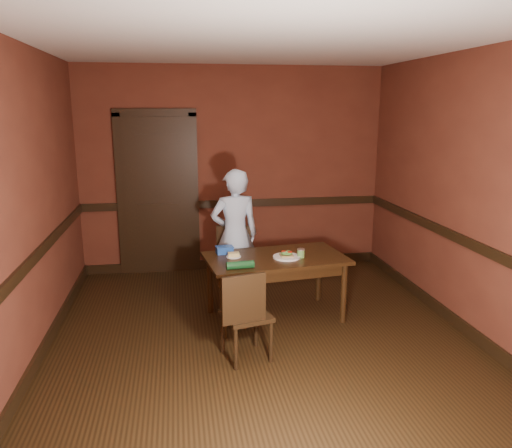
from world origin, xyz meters
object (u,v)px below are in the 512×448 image
object	(u,v)px
sandwich_plate	(287,256)
cheese_saucer	(234,255)
dining_table	(275,287)
chair_far	(239,266)
sauce_jar	(301,253)
food_tub	(224,250)
chair_near	(246,314)
person	(235,235)

from	to	relation	value
sandwich_plate	cheese_saucer	xyz separation A→B (m)	(-0.53, 0.11, -0.00)
dining_table	sandwich_plate	distance (m)	0.37
chair_far	sauce_jar	world-z (taller)	chair_far
chair_far	cheese_saucer	world-z (taller)	chair_far
dining_table	food_tub	world-z (taller)	food_tub
dining_table	food_tub	size ratio (longest dim) A/B	7.29
cheese_saucer	food_tub	xyz separation A→B (m)	(-0.08, 0.15, 0.02)
dining_table	chair_far	world-z (taller)	chair_far
chair_near	sandwich_plate	xyz separation A→B (m)	(0.52, 0.76, 0.27)
chair_near	person	world-z (taller)	person
sauce_jar	cheese_saucer	bearing A→B (deg)	170.06
chair_near	sandwich_plate	distance (m)	0.97
food_tub	dining_table	bearing A→B (deg)	-29.49
cheese_saucer	chair_far	bearing A→B (deg)	76.77
sandwich_plate	food_tub	world-z (taller)	food_tub
chair_near	person	bearing A→B (deg)	-107.00
chair_far	sandwich_plate	bearing A→B (deg)	-42.13
chair_far	sauce_jar	size ratio (longest dim) A/B	9.30
food_tub	chair_near	bearing A→B (deg)	-92.86
chair_near	sauce_jar	world-z (taller)	chair_near
cheese_saucer	chair_near	bearing A→B (deg)	-89.53
dining_table	cheese_saucer	size ratio (longest dim) A/B	9.36
sandwich_plate	cheese_saucer	bearing A→B (deg)	168.28
chair_far	cheese_saucer	bearing A→B (deg)	-92.90
chair_near	sandwich_plate	bearing A→B (deg)	-138.63
chair_far	person	distance (m)	0.35
sandwich_plate	cheese_saucer	distance (m)	0.54
sauce_jar	cheese_saucer	xyz separation A→B (m)	(-0.68, 0.12, -0.03)
sauce_jar	food_tub	world-z (taller)	sauce_jar
cheese_saucer	sauce_jar	bearing A→B (deg)	-9.94
chair_near	chair_far	bearing A→B (deg)	-108.41
dining_table	cheese_saucer	distance (m)	0.56
person	sauce_jar	xyz separation A→B (m)	(0.60, -0.66, -0.04)
dining_table	chair_far	xyz separation A→B (m)	(-0.32, 0.50, 0.09)
person	cheese_saucer	size ratio (longest dim) A/B	9.95
person	chair_near	bearing A→B (deg)	81.03
sauce_jar	food_tub	size ratio (longest dim) A/B	0.47
chair_far	chair_near	xyz separation A→B (m)	(-0.10, -1.32, -0.01)
person	sandwich_plate	bearing A→B (deg)	118.58
sandwich_plate	food_tub	bearing A→B (deg)	156.98
food_tub	sauce_jar	bearing A→B (deg)	-27.13
sandwich_plate	food_tub	distance (m)	0.66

